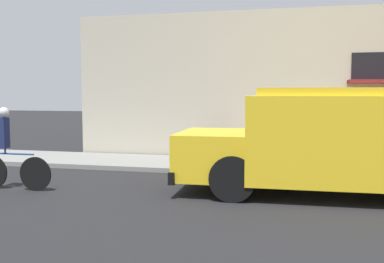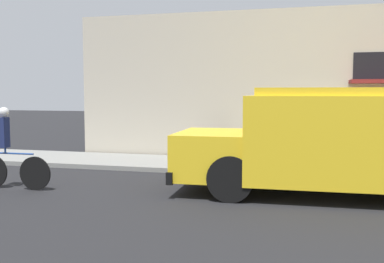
% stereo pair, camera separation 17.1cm
% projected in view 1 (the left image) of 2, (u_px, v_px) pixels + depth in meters
% --- Properties ---
extents(ground_plane, '(70.00, 70.00, 0.00)m').
position_uv_depth(ground_plane, '(335.00, 180.00, 10.51)').
color(ground_plane, '#232326').
extents(sidewalk, '(28.00, 2.34, 0.12)m').
position_uv_depth(sidewalk, '(332.00, 170.00, 11.64)').
color(sidewalk, gray).
rests_on(sidewalk, ground_plane).
extents(storefront, '(15.41, 1.04, 4.46)m').
position_uv_depth(storefront, '(335.00, 86.00, 12.69)').
color(storefront, beige).
rests_on(storefront, ground_plane).
extents(school_bus, '(6.43, 2.76, 2.14)m').
position_uv_depth(school_bus, '(354.00, 139.00, 8.85)').
color(school_bus, yellow).
rests_on(school_bus, ground_plane).
extents(cyclist, '(1.75, 0.21, 1.75)m').
position_uv_depth(cyclist, '(8.00, 151.00, 9.49)').
color(cyclist, black).
rests_on(cyclist, ground_plane).
extents(trash_bin, '(0.48, 0.48, 0.86)m').
position_uv_depth(trash_bin, '(216.00, 144.00, 13.14)').
color(trash_bin, slate).
rests_on(trash_bin, sidewalk).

